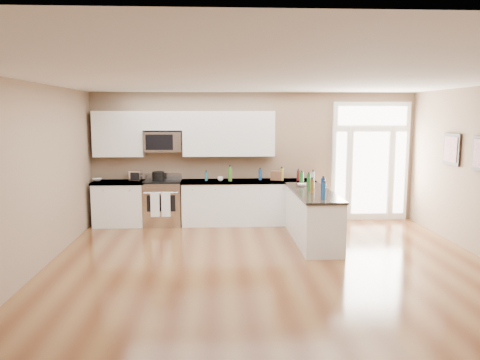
{
  "coord_description": "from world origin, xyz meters",
  "views": [
    {
      "loc": [
        -0.85,
        -6.12,
        2.34
      ],
      "look_at": [
        -0.42,
        2.0,
        1.19
      ],
      "focal_mm": 35.0,
      "sensor_mm": 36.0,
      "label": 1
    }
  ],
  "objects_px": {
    "kitchen_range": "(163,202)",
    "toaster_oven": "(136,176)",
    "peninsula_cabinet": "(312,218)",
    "stockpot": "(158,176)"
  },
  "relations": [
    {
      "from": "kitchen_range",
      "to": "toaster_oven",
      "type": "height_order",
      "value": "toaster_oven"
    },
    {
      "from": "peninsula_cabinet",
      "to": "toaster_oven",
      "type": "distance_m",
      "value": 3.86
    },
    {
      "from": "kitchen_range",
      "to": "stockpot",
      "type": "xyz_separation_m",
      "value": [
        -0.09,
        0.03,
        0.57
      ]
    },
    {
      "from": "kitchen_range",
      "to": "stockpot",
      "type": "height_order",
      "value": "stockpot"
    },
    {
      "from": "toaster_oven",
      "to": "peninsula_cabinet",
      "type": "bearing_deg",
      "value": -15.44
    },
    {
      "from": "peninsula_cabinet",
      "to": "stockpot",
      "type": "relative_size",
      "value": 8.95
    },
    {
      "from": "kitchen_range",
      "to": "stockpot",
      "type": "relative_size",
      "value": 4.17
    },
    {
      "from": "kitchen_range",
      "to": "stockpot",
      "type": "bearing_deg",
      "value": 158.49
    },
    {
      "from": "stockpot",
      "to": "kitchen_range",
      "type": "bearing_deg",
      "value": -21.51
    },
    {
      "from": "stockpot",
      "to": "toaster_oven",
      "type": "bearing_deg",
      "value": 171.09
    }
  ]
}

